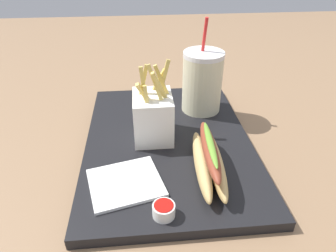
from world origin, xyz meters
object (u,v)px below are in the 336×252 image
object	(u,v)px
ketchup_cup_2	(164,210)
napkin_stack	(125,183)
soda_cup	(202,82)
fries_basket	(153,116)
ketchup_cup_1	(145,112)
hot_dog_1	(209,160)

from	to	relation	value
ketchup_cup_2	napkin_stack	world-z (taller)	ketchup_cup_2
soda_cup	fries_basket	size ratio (longest dim) A/B	1.33
soda_cup	ketchup_cup_1	distance (m)	0.15
ketchup_cup_1	napkin_stack	size ratio (longest dim) A/B	0.31
soda_cup	napkin_stack	xyz separation A→B (m)	(-0.25, 0.18, -0.07)
soda_cup	ketchup_cup_1	size ratio (longest dim) A/B	5.86
soda_cup	fries_basket	world-z (taller)	soda_cup
soda_cup	ketchup_cup_2	xyz separation A→B (m)	(-0.32, 0.12, -0.06)
soda_cup	napkin_stack	world-z (taller)	soda_cup
soda_cup	napkin_stack	size ratio (longest dim) A/B	1.80
fries_basket	ketchup_cup_1	xyz separation A→B (m)	(0.08, 0.02, -0.04)
hot_dog_1	ketchup_cup_2	world-z (taller)	hot_dog_1
fries_basket	napkin_stack	xyz separation A→B (m)	(-0.14, 0.06, -0.05)
soda_cup	ketchup_cup_1	world-z (taller)	soda_cup
ketchup_cup_1	hot_dog_1	bearing A→B (deg)	-152.90
hot_dog_1	ketchup_cup_1	world-z (taller)	hot_dog_1
soda_cup	napkin_stack	distance (m)	0.31
hot_dog_1	napkin_stack	distance (m)	0.15
hot_dog_1	ketchup_cup_2	size ratio (longest dim) A/B	5.52
ketchup_cup_1	napkin_stack	world-z (taller)	ketchup_cup_1
fries_basket	hot_dog_1	distance (m)	0.15
hot_dog_1	fries_basket	bearing A→B (deg)	36.52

